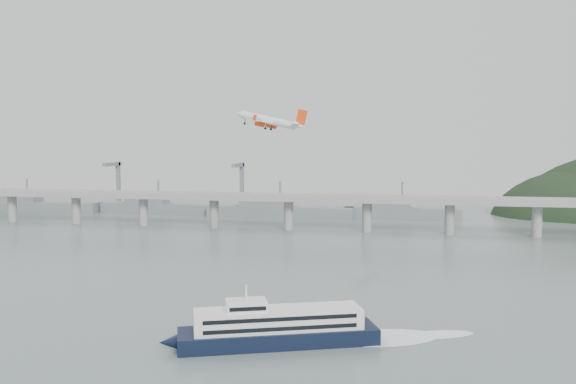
# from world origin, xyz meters

# --- Properties ---
(ground) EXTENTS (900.00, 900.00, 0.00)m
(ground) POSITION_xyz_m (0.00, 0.00, 0.00)
(ground) COLOR slate
(ground) RESTS_ON ground
(bridge) EXTENTS (800.00, 22.00, 23.90)m
(bridge) POSITION_xyz_m (-1.15, 200.00, 17.65)
(bridge) COLOR gray
(bridge) RESTS_ON ground
(distant_fleet) EXTENTS (453.00, 60.90, 40.00)m
(distant_fleet) POSITION_xyz_m (-155.36, 265.08, 6.22)
(distant_fleet) COLOR slate
(distant_fleet) RESTS_ON ground
(ferry) EXTENTS (85.71, 41.33, 16.98)m
(ferry) POSITION_xyz_m (12.90, -19.87, 4.61)
(ferry) COLOR black
(ferry) RESTS_ON ground
(airliner) EXTENTS (36.74, 33.91, 10.48)m
(airliner) POSITION_xyz_m (-15.91, 90.45, 65.40)
(airliner) COLOR white
(airliner) RESTS_ON ground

